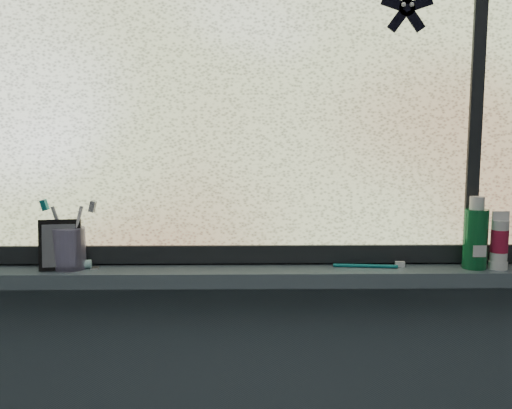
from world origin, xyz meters
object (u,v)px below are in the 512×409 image
object	(u,v)px
toothbrush_cup	(70,248)
vanity_mirror	(60,245)
mouthwash_bottle	(476,233)
cream_tube	(500,238)

from	to	relation	value
toothbrush_cup	vanity_mirror	bearing A→B (deg)	-148.30
vanity_mirror	mouthwash_bottle	world-z (taller)	mouthwash_bottle
vanity_mirror	cream_tube	distance (m)	1.19
toothbrush_cup	mouthwash_bottle	bearing A→B (deg)	-0.58
toothbrush_cup	mouthwash_bottle	xyz separation A→B (m)	(1.11, -0.01, 0.04)
toothbrush_cup	mouthwash_bottle	world-z (taller)	mouthwash_bottle
cream_tube	mouthwash_bottle	bearing A→B (deg)	171.57
vanity_mirror	cream_tube	bearing A→B (deg)	-8.31
cream_tube	vanity_mirror	bearing A→B (deg)	179.64
mouthwash_bottle	vanity_mirror	bearing A→B (deg)	-179.91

